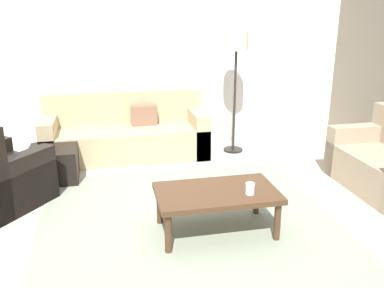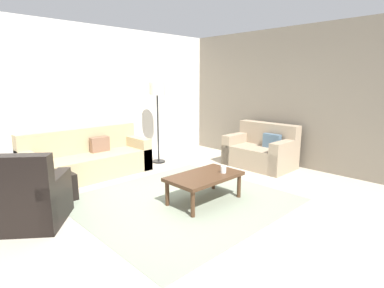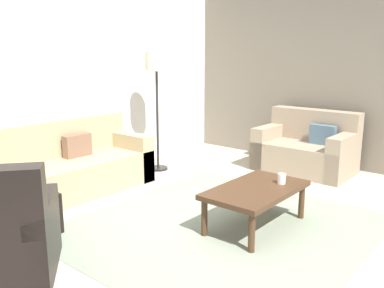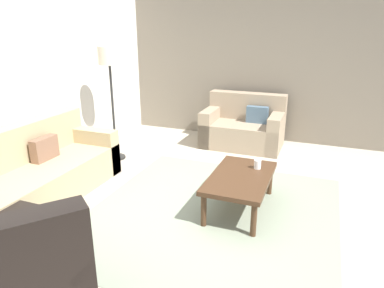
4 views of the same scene
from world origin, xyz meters
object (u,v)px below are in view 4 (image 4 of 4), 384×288
armchair_leather (27,286)px  coffee_table (240,180)px  ottoman (18,239)px  couch_main (30,176)px  couch_loveseat (244,128)px  lamp_standing (110,68)px  cup (258,164)px

armchair_leather → coffee_table: 2.31m
ottoman → couch_main: bearing=39.4°
couch_loveseat → lamp_standing: size_ratio=0.78×
armchair_leather → ottoman: size_ratio=2.01×
couch_loveseat → ottoman: bearing=163.5°
armchair_leather → lamp_standing: lamp_standing is taller
cup → couch_loveseat: bearing=17.2°
coffee_table → lamp_standing: bearing=68.6°
couch_main → couch_loveseat: bearing=-32.9°
couch_loveseat → coffee_table: (-2.24, -0.48, 0.06)m
couch_loveseat → couch_main: bearing=147.1°
couch_loveseat → coffee_table: size_ratio=1.21×
coffee_table → cup: 0.32m
couch_main → ottoman: (-0.91, -0.75, -0.10)m
couch_main → cup: 2.68m
couch_main → coffee_table: (0.68, -2.37, 0.06)m
coffee_table → lamp_standing: (0.86, 2.20, 1.05)m
armchair_leather → coffee_table: size_ratio=1.02×
ottoman → lamp_standing: (2.45, 0.58, 1.21)m
couch_main → cup: size_ratio=21.45×
couch_loveseat → cup: bearing=-162.8°
ottoman → lamp_standing: bearing=13.3°
ottoman → lamp_standing: 2.79m
ottoman → cup: (1.86, -1.75, 0.26)m
couch_loveseat → cup: 2.07m
cup → lamp_standing: size_ratio=0.06×
coffee_table → armchair_leather: bearing=155.3°
couch_loveseat → lamp_standing: bearing=128.8°
ottoman → couch_loveseat: bearing=-16.5°
couch_loveseat → coffee_table: 2.29m
couch_loveseat → armchair_leather: 4.37m
coffee_table → lamp_standing: size_ratio=0.64×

